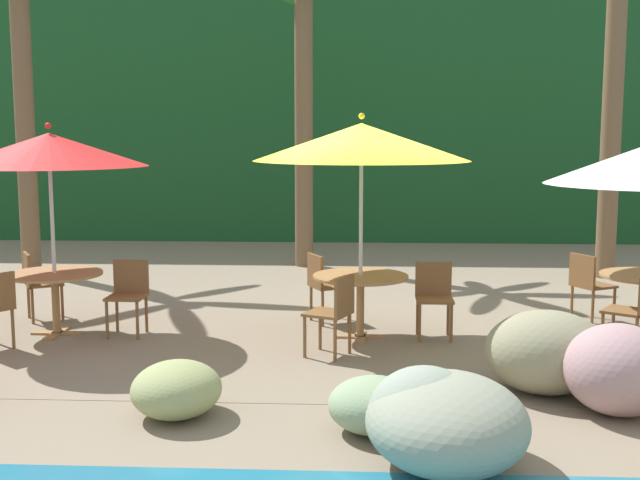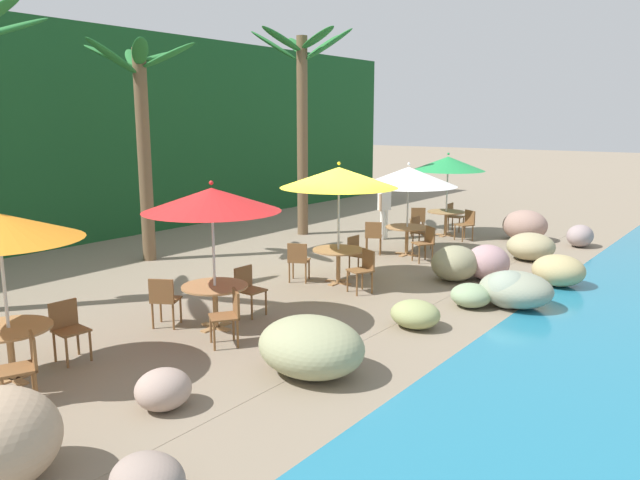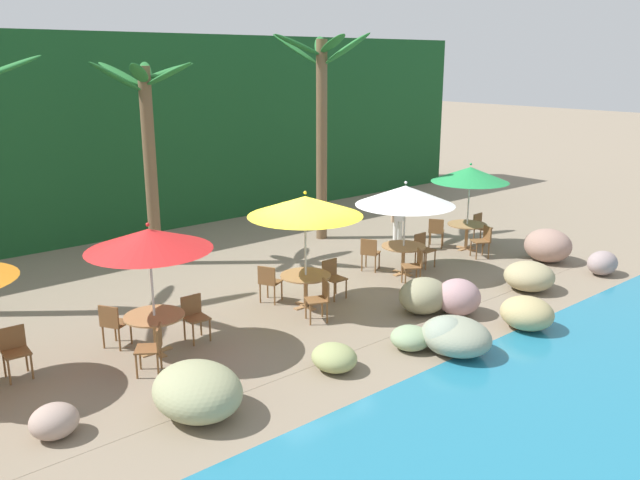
% 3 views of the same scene
% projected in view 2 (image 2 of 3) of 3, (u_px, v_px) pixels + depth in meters
% --- Properties ---
extents(ground_plane, '(120.00, 120.00, 0.00)m').
position_uv_depth(ground_plane, '(332.00, 280.00, 13.41)').
color(ground_plane, gray).
extents(terrace_deck, '(18.00, 5.20, 0.01)m').
position_uv_depth(terrace_deck, '(332.00, 280.00, 13.40)').
color(terrace_deck, gray).
rests_on(terrace_deck, ground).
extents(foliage_backdrop, '(28.00, 2.40, 6.00)m').
position_uv_depth(foliage_backdrop, '(86.00, 134.00, 18.14)').
color(foliage_backdrop, '#194C23').
rests_on(foliage_backdrop, ground).
extents(rock_seawall, '(16.28, 3.40, 0.96)m').
position_uv_depth(rock_seawall, '(445.00, 285.00, 11.56)').
color(rock_seawall, '#A07D6F').
rests_on(rock_seawall, ground).
extents(dining_table_orange, '(1.10, 1.10, 0.74)m').
position_uv_depth(dining_table_orange, '(9.00, 336.00, 8.14)').
color(dining_table_orange, '#A37547').
rests_on(dining_table_orange, ground).
extents(chair_orange_seaward, '(0.45, 0.45, 0.87)m').
position_uv_depth(chair_orange_seaward, '(68.00, 326.00, 8.86)').
color(chair_orange_seaward, brown).
rests_on(chair_orange_seaward, ground).
extents(chair_orange_left, '(0.55, 0.55, 0.87)m').
position_uv_depth(chair_orange_left, '(25.00, 364.00, 7.49)').
color(chair_orange_left, brown).
rests_on(chair_orange_left, ground).
extents(umbrella_red, '(2.25, 2.25, 2.48)m').
position_uv_depth(umbrella_red, '(212.00, 200.00, 9.89)').
color(umbrella_red, silver).
rests_on(umbrella_red, ground).
extents(dining_table_red, '(1.10, 1.10, 0.74)m').
position_uv_depth(dining_table_red, '(215.00, 293.00, 10.19)').
color(dining_table_red, '#A37547').
rests_on(dining_table_red, ground).
extents(chair_red_seaward, '(0.43, 0.44, 0.87)m').
position_uv_depth(chair_red_seaward, '(248.00, 287.00, 10.92)').
color(chair_red_seaward, brown).
rests_on(chair_red_seaward, ground).
extents(chair_red_inland, '(0.58, 0.58, 0.87)m').
position_uv_depth(chair_red_inland, '(164.00, 298.00, 10.23)').
color(chair_red_inland, brown).
rests_on(chair_red_inland, ground).
extents(chair_red_left, '(0.59, 0.59, 0.87)m').
position_uv_depth(chair_red_left, '(229.00, 313.00, 9.45)').
color(chair_red_left, brown).
rests_on(chair_red_left, ground).
extents(umbrella_yellow, '(2.46, 2.46, 2.58)m').
position_uv_depth(umbrella_yellow, '(339.00, 177.00, 12.69)').
color(umbrella_yellow, silver).
rests_on(umbrella_yellow, ground).
extents(dining_table_yellow, '(1.10, 1.10, 0.74)m').
position_uv_depth(dining_table_yellow, '(338.00, 255.00, 13.01)').
color(dining_table_yellow, '#A37547').
rests_on(dining_table_yellow, ground).
extents(chair_yellow_seaward, '(0.42, 0.43, 0.87)m').
position_uv_depth(chair_yellow_seaward, '(357.00, 252.00, 13.74)').
color(chair_yellow_seaward, brown).
rests_on(chair_yellow_seaward, ground).
extents(chair_yellow_inland, '(0.57, 0.57, 0.87)m').
position_uv_depth(chair_yellow_inland, '(298.00, 259.00, 13.09)').
color(chair_yellow_inland, brown).
rests_on(chair_yellow_inland, ground).
extents(chair_yellow_left, '(0.56, 0.56, 0.87)m').
position_uv_depth(chair_yellow_left, '(364.00, 268.00, 12.34)').
color(chair_yellow_left, brown).
rests_on(chair_yellow_left, ground).
extents(umbrella_white, '(2.46, 2.46, 2.37)m').
position_uv_depth(umbrella_white, '(409.00, 177.00, 15.46)').
color(umbrella_white, silver).
rests_on(umbrella_white, ground).
extents(dining_table_white, '(1.10, 1.10, 0.74)m').
position_uv_depth(dining_table_white, '(407.00, 231.00, 15.73)').
color(dining_table_white, '#A37547').
rests_on(dining_table_white, ground).
extents(chair_white_seaward, '(0.42, 0.43, 0.87)m').
position_uv_depth(chair_white_seaward, '(419.00, 230.00, 16.47)').
color(chair_white_seaward, brown).
rests_on(chair_white_seaward, ground).
extents(chair_white_inland, '(0.58, 0.57, 0.87)m').
position_uv_depth(chair_white_inland, '(373.00, 235.00, 15.78)').
color(chair_white_inland, brown).
rests_on(chair_white_inland, ground).
extents(chair_white_left, '(0.59, 0.59, 0.87)m').
position_uv_depth(chair_white_left, '(426.00, 241.00, 14.99)').
color(chair_white_left, brown).
rests_on(chair_white_left, ground).
extents(umbrella_green, '(2.16, 2.16, 2.48)m').
position_uv_depth(umbrella_green, '(448.00, 164.00, 18.03)').
color(umbrella_green, silver).
rests_on(umbrella_green, ground).
extents(dining_table_green, '(1.10, 1.10, 0.74)m').
position_uv_depth(dining_table_green, '(446.00, 215.00, 18.33)').
color(dining_table_green, '#A37547').
rests_on(dining_table_green, ground).
extents(chair_green_seaward, '(0.45, 0.46, 0.87)m').
position_uv_depth(chair_green_seaward, '(453.00, 215.00, 19.10)').
color(chair_green_seaward, brown).
rests_on(chair_green_seaward, ground).
extents(chair_green_inland, '(0.59, 0.59, 0.87)m').
position_uv_depth(chair_green_inland, '(418.00, 219.00, 18.29)').
color(chair_green_inland, brown).
rests_on(chair_green_inland, ground).
extents(chair_green_left, '(0.57, 0.57, 0.87)m').
position_uv_depth(chair_green_left, '(467.00, 223.00, 17.64)').
color(chair_green_left, brown).
rests_on(chair_green_left, ground).
extents(palm_tree_second, '(2.84, 2.70, 5.23)m').
position_uv_depth(palm_tree_second, '(142.00, 115.00, 14.63)').
color(palm_tree_second, brown).
rests_on(palm_tree_second, ground).
extents(palm_tree_third, '(3.12, 2.97, 5.98)m').
position_uv_depth(palm_tree_third, '(303.00, 100.00, 17.94)').
color(palm_tree_third, brown).
rests_on(palm_tree_third, ground).
extents(waiter_in_white, '(0.52, 0.32, 1.70)m').
position_uv_depth(waiter_in_white, '(384.00, 206.00, 17.72)').
color(waiter_in_white, white).
rests_on(waiter_in_white, ground).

